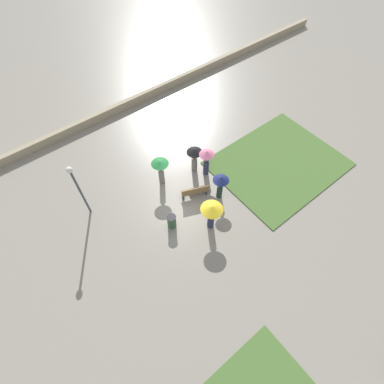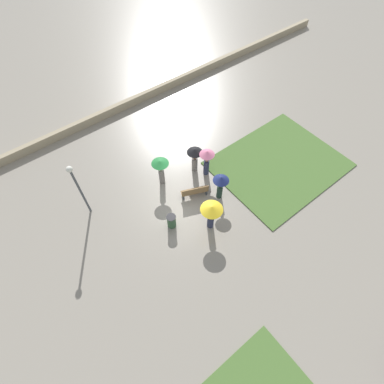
{
  "view_description": "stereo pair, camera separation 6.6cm",
  "coord_description": "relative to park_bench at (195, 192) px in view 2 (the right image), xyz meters",
  "views": [
    {
      "loc": [
        5.45,
        7.87,
        14.58
      ],
      "look_at": [
        -0.6,
        0.2,
        0.93
      ],
      "focal_mm": 28.0,
      "sensor_mm": 36.0,
      "label": 1
    },
    {
      "loc": [
        5.4,
        7.91,
        14.58
      ],
      "look_at": [
        -0.6,
        0.2,
        0.93
      ],
      "focal_mm": 28.0,
      "sensor_mm": 36.0,
      "label": 2
    }
  ],
  "objects": [
    {
      "name": "crowd_person_black",
      "position": [
        -1.26,
        -1.63,
        0.8
      ],
      "size": [
        0.95,
        0.95,
        1.83
      ],
      "rotation": [
        0.0,
        0.0,
        0.48
      ],
      "color": "slate",
      "rests_on": "ground_plane"
    },
    {
      "name": "lawn_patch_near",
      "position": [
        -5.79,
        1.34,
        -0.43
      ],
      "size": [
        7.78,
        6.29,
        0.06
      ],
      "color": "#4C7033",
      "rests_on": "ground_plane"
    },
    {
      "name": "lamp_post",
      "position": [
        5.35,
        -2.86,
        2.06
      ],
      "size": [
        0.32,
        0.32,
        3.86
      ],
      "color": "#474C51",
      "rests_on": "ground_plane"
    },
    {
      "name": "trash_bin",
      "position": [
        2.22,
        0.77,
        -0.01
      ],
      "size": [
        0.52,
        0.52,
        0.9
      ],
      "color": "#335638",
      "rests_on": "ground_plane"
    },
    {
      "name": "crowd_person_green",
      "position": [
        0.91,
        -2.05,
        0.85
      ],
      "size": [
        1.01,
        1.01,
        1.91
      ],
      "rotation": [
        0.0,
        0.0,
        2.32
      ],
      "color": "slate",
      "rests_on": "ground_plane"
    },
    {
      "name": "crowd_person_yellow",
      "position": [
        0.56,
        2.08,
        0.98
      ],
      "size": [
        1.19,
        1.19,
        1.93
      ],
      "rotation": [
        0.0,
        0.0,
        2.42
      ],
      "color": "#282D47",
      "rests_on": "ground_plane"
    },
    {
      "name": "park_bench",
      "position": [
        0.0,
        0.0,
        0.0
      ],
      "size": [
        1.63,
        1.0,
        0.9
      ],
      "rotation": [
        0.0,
        0.0,
        -0.4
      ],
      "color": "brown",
      "rests_on": "ground_plane"
    },
    {
      "name": "parapet_wall",
      "position": [
        0.95,
        -9.5,
        -0.15
      ],
      "size": [
        45.0,
        0.35,
        0.63
      ],
      "color": "tan",
      "rests_on": "ground_plane"
    },
    {
      "name": "crowd_person_navy",
      "position": [
        -1.13,
        0.89,
        0.82
      ],
      "size": [
        0.92,
        0.92,
        1.81
      ],
      "rotation": [
        0.0,
        0.0,
        0.87
      ],
      "color": "#1E3328",
      "rests_on": "ground_plane"
    },
    {
      "name": "ground_plane",
      "position": [
        0.95,
        -0.01,
        -0.46
      ],
      "size": [
        90.0,
        90.0,
        0.0
      ],
      "primitive_type": "plane",
      "color": "gray"
    },
    {
      "name": "crowd_person_pink",
      "position": [
        -1.64,
        -0.96,
        0.9
      ],
      "size": [
        0.91,
        0.91,
        1.98
      ],
      "rotation": [
        0.0,
        0.0,
        0.1
      ],
      "color": "#282D47",
      "rests_on": "ground_plane"
    }
  ]
}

